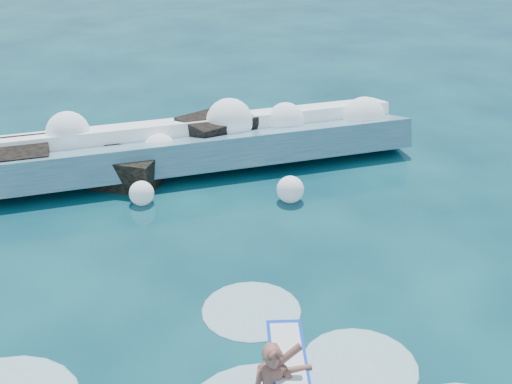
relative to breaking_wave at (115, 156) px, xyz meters
The scene contains 4 objects.
ground 6.67m from the breaking_wave, 80.81° to the right, with size 200.00×200.00×0.00m, color #072B3B.
breaking_wave is the anchor object (origin of this frame).
rock_cluster 0.16m from the breaking_wave, behind, with size 7.99×3.26×1.31m.
wave_spray 0.41m from the breaking_wave, ahead, with size 15.53×4.59×1.83m.
Camera 1 is at (-2.10, -9.67, 7.30)m, focal length 45.00 mm.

